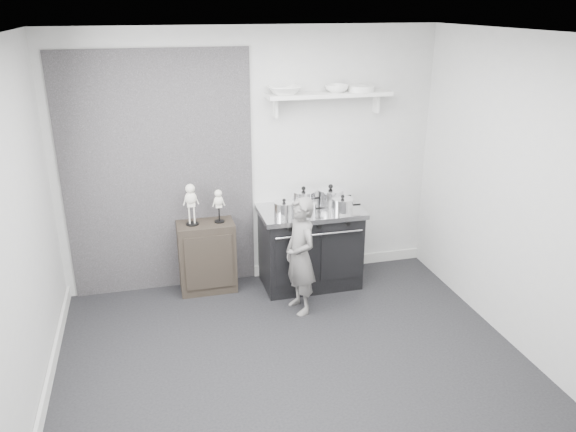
{
  "coord_description": "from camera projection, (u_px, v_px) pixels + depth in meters",
  "views": [
    {
      "loc": [
        -1.05,
        -3.82,
        2.91
      ],
      "look_at": [
        0.18,
        0.95,
        1.02
      ],
      "focal_mm": 35.0,
      "sensor_mm": 36.0,
      "label": 1
    }
  ],
  "objects": [
    {
      "name": "skeleton_full",
      "position": [
        191.0,
        201.0,
        5.68
      ],
      "size": [
        0.14,
        0.09,
        0.5
      ],
      "primitive_type": null,
      "color": "white",
      "rests_on": "side_cabinet"
    },
    {
      "name": "child",
      "position": [
        300.0,
        256.0,
        5.45
      ],
      "size": [
        0.37,
        0.48,
        1.19
      ],
      "primitive_type": "imported",
      "rotation": [
        0.0,
        0.0,
        -1.36
      ],
      "color": "slate",
      "rests_on": "ground"
    },
    {
      "name": "plate_stack",
      "position": [
        361.0,
        88.0,
        5.78
      ],
      "size": [
        0.28,
        0.28,
        0.06
      ],
      "primitive_type": "cylinder",
      "color": "silver",
      "rests_on": "wall_shelf"
    },
    {
      "name": "side_cabinet",
      "position": [
        207.0,
        257.0,
        5.94
      ],
      "size": [
        0.59,
        0.34,
        0.76
      ],
      "primitive_type": "cube",
      "color": "black",
      "rests_on": "ground"
    },
    {
      "name": "pot_front_right",
      "position": [
        342.0,
        205.0,
        5.79
      ],
      "size": [
        0.31,
        0.22,
        0.19
      ],
      "color": "white",
      "rests_on": "stove"
    },
    {
      "name": "wall_shelf",
      "position": [
        329.0,
        96.0,
        5.73
      ],
      "size": [
        1.3,
        0.26,
        0.24
      ],
      "color": "silver",
      "rests_on": "room_shell"
    },
    {
      "name": "stove",
      "position": [
        310.0,
        246.0,
        6.05
      ],
      "size": [
        1.08,
        0.67,
        0.86
      ],
      "color": "black",
      "rests_on": "ground"
    },
    {
      "name": "skeleton_torso",
      "position": [
        219.0,
        204.0,
        5.76
      ],
      "size": [
        0.11,
        0.07,
        0.41
      ],
      "primitive_type": null,
      "color": "white",
      "rests_on": "side_cabinet"
    },
    {
      "name": "pot_front_left",
      "position": [
        284.0,
        209.0,
        5.68
      ],
      "size": [
        0.3,
        0.21,
        0.19
      ],
      "color": "white",
      "rests_on": "stove"
    },
    {
      "name": "pot_back_right",
      "position": [
        330.0,
        197.0,
        5.99
      ],
      "size": [
        0.38,
        0.29,
        0.23
      ],
      "color": "white",
      "rests_on": "stove"
    },
    {
      "name": "ground",
      "position": [
        296.0,
        369.0,
        4.74
      ],
      "size": [
        4.0,
        4.0,
        0.0
      ],
      "primitive_type": "plane",
      "color": "black",
      "rests_on": "ground"
    },
    {
      "name": "pot_front_center",
      "position": [
        306.0,
        209.0,
        5.72
      ],
      "size": [
        0.3,
        0.21,
        0.16
      ],
      "color": "white",
      "rests_on": "stove"
    },
    {
      "name": "pot_back_left",
      "position": [
        304.0,
        198.0,
        5.94
      ],
      "size": [
        0.35,
        0.26,
        0.22
      ],
      "color": "white",
      "rests_on": "stove"
    },
    {
      "name": "bowl_small",
      "position": [
        337.0,
        88.0,
        5.71
      ],
      "size": [
        0.24,
        0.24,
        0.07
      ],
      "primitive_type": "imported",
      "color": "white",
      "rests_on": "wall_shelf"
    },
    {
      "name": "bowl_large",
      "position": [
        284.0,
        90.0,
        5.58
      ],
      "size": [
        0.34,
        0.34,
        0.08
      ],
      "primitive_type": "imported",
      "color": "white",
      "rests_on": "wall_shelf"
    },
    {
      "name": "room_shell",
      "position": [
        280.0,
        180.0,
        4.27
      ],
      "size": [
        4.02,
        3.62,
        2.71
      ],
      "color": "#BBBBB8",
      "rests_on": "ground"
    }
  ]
}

